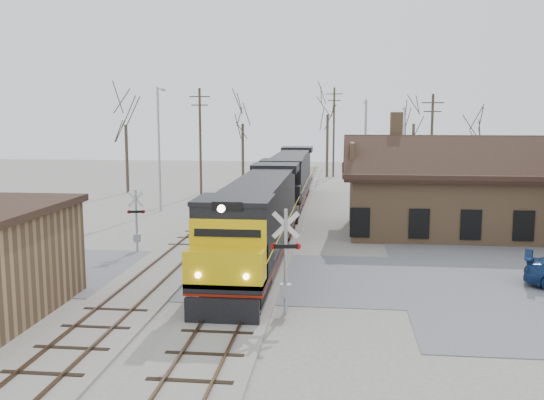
{
  "coord_description": "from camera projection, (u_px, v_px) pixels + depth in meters",
  "views": [
    {
      "loc": [
        4.25,
        -28.27,
        7.83
      ],
      "look_at": [
        0.06,
        9.0,
        2.44
      ],
      "focal_mm": 40.0,
      "sensor_mm": 36.0,
      "label": 1
    }
  ],
  "objects": [
    {
      "name": "ground",
      "position": [
        250.0,
        276.0,
        29.39
      ],
      "size": [
        140.0,
        140.0,
        0.0
      ],
      "primitive_type": "plane",
      "color": "#A7A297",
      "rests_on": "ground"
    },
    {
      "name": "road",
      "position": [
        250.0,
        275.0,
        29.39
      ],
      "size": [
        60.0,
        9.0,
        0.03
      ],
      "primitive_type": "cube",
      "color": "slate",
      "rests_on": "ground"
    },
    {
      "name": "streetlight_b",
      "position": [
        365.0,
        149.0,
        48.37
      ],
      "size": [
        0.25,
        2.04,
        8.89
      ],
      "color": "#A5A8AD",
      "rests_on": "ground"
    },
    {
      "name": "depot",
      "position": [
        458.0,
        197.0,
        39.53
      ],
      "size": [
        15.2,
        9.31,
        7.9
      ],
      "color": "#9F7852",
      "rests_on": "ground"
    },
    {
      "name": "tree_b",
      "position": [
        243.0,
        114.0,
        68.99
      ],
      "size": [
        4.42,
        4.42,
        10.84
      ],
      "color": "#382D23",
      "rests_on": "ground"
    },
    {
      "name": "track_main",
      "position": [
        280.0,
        221.0,
        44.14
      ],
      "size": [
        3.4,
        90.0,
        0.24
      ],
      "color": "#A7A297",
      "rests_on": "ground"
    },
    {
      "name": "tree_a",
      "position": [
        125.0,
        113.0,
        59.15
      ],
      "size": [
        4.48,
        4.48,
        10.96
      ],
      "color": "#382D23",
      "rests_on": "ground"
    },
    {
      "name": "track_siding",
      "position": [
        220.0,
        219.0,
        44.64
      ],
      "size": [
        3.4,
        90.0,
        0.24
      ],
      "color": "#A7A297",
      "rests_on": "ground"
    },
    {
      "name": "tree_c",
      "position": [
        328.0,
        104.0,
        73.66
      ],
      "size": [
        5.12,
        5.12,
        12.54
      ],
      "color": "#382D23",
      "rests_on": "ground"
    },
    {
      "name": "utility_pole_c",
      "position": [
        431.0,
        144.0,
        55.78
      ],
      "size": [
        2.0,
        0.24,
        9.57
      ],
      "color": "#382D23",
      "rests_on": "ground"
    },
    {
      "name": "utility_pole_a",
      "position": [
        200.0,
        139.0,
        58.27
      ],
      "size": [
        2.0,
        0.24,
        10.19
      ],
      "color": "#382D23",
      "rests_on": "ground"
    },
    {
      "name": "crossbuck_far",
      "position": [
        136.0,
        222.0,
        34.27
      ],
      "size": [
        1.01,
        0.31,
        3.55
      ],
      "rotation": [
        0.0,
        0.0,
        3.34
      ],
      "color": "#A5A8AD",
      "rests_on": "ground"
    },
    {
      "name": "locomotive_trailing",
      "position": [
        290.0,
        178.0,
        51.6
      ],
      "size": [
        3.02,
        20.23,
        4.25
      ],
      "color": "black",
      "rests_on": "ground"
    },
    {
      "name": "streetlight_a",
      "position": [
        159.0,
        143.0,
        48.22
      ],
      "size": [
        0.25,
        2.04,
        9.87
      ],
      "color": "#A5A8AD",
      "rests_on": "ground"
    },
    {
      "name": "locomotive_lead",
      "position": [
        257.0,
        219.0,
        31.43
      ],
      "size": [
        3.02,
        20.23,
        4.49
      ],
      "color": "black",
      "rests_on": "ground"
    },
    {
      "name": "streetlight_c",
      "position": [
        404.0,
        142.0,
        64.77
      ],
      "size": [
        0.25,
        2.04,
        8.48
      ],
      "color": "#A5A8AD",
      "rests_on": "ground"
    },
    {
      "name": "tree_e",
      "position": [
        475.0,
        131.0,
        63.42
      ],
      "size": [
        3.45,
        3.45,
        8.45
      ],
      "color": "#382D23",
      "rests_on": "ground"
    },
    {
      "name": "crossbuck_near",
      "position": [
        286.0,
        265.0,
        23.59
      ],
      "size": [
        1.19,
        0.31,
        4.17
      ],
      "rotation": [
        0.0,
        0.0,
        0.09
      ],
      "color": "#A5A8AD",
      "rests_on": "ground"
    },
    {
      "name": "utility_pole_b",
      "position": [
        334.0,
        131.0,
        74.43
      ],
      "size": [
        2.0,
        0.24,
        10.95
      ],
      "color": "#382D23",
      "rests_on": "ground"
    },
    {
      "name": "tree_d",
      "position": [
        414.0,
        114.0,
        69.59
      ],
      "size": [
        4.42,
        4.42,
        10.82
      ],
      "color": "#382D23",
      "rests_on": "ground"
    }
  ]
}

